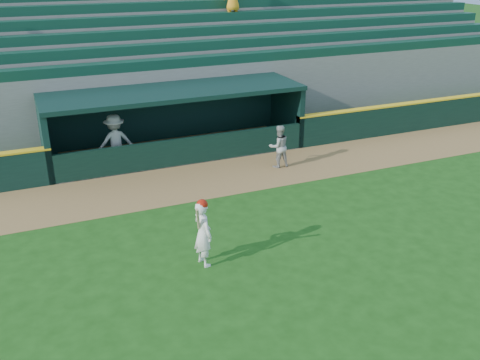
# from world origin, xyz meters

# --- Properties ---
(ground) EXTENTS (120.00, 120.00, 0.00)m
(ground) POSITION_xyz_m (0.00, 0.00, 0.00)
(ground) COLOR #184511
(ground) RESTS_ON ground
(warning_track) EXTENTS (40.00, 3.00, 0.01)m
(warning_track) POSITION_xyz_m (0.00, 4.90, 0.01)
(warning_track) COLOR olive
(warning_track) RESTS_ON ground
(field_wall_right) EXTENTS (15.50, 0.30, 1.20)m
(field_wall_right) POSITION_xyz_m (12.25, 6.55, 0.60)
(field_wall_right) COLOR black
(field_wall_right) RESTS_ON ground
(wall_stripe_right) EXTENTS (15.50, 0.32, 0.06)m
(wall_stripe_right) POSITION_xyz_m (12.25, 6.55, 1.23)
(wall_stripe_right) COLOR yellow
(wall_stripe_right) RESTS_ON field_wall_right
(dugout_player_front) EXTENTS (0.75, 0.59, 1.52)m
(dugout_player_front) POSITION_xyz_m (2.92, 5.02, 0.76)
(dugout_player_front) COLOR #A2A29D
(dugout_player_front) RESTS_ON ground
(dugout_player_inside) EXTENTS (1.28, 0.79, 1.92)m
(dugout_player_inside) POSITION_xyz_m (-2.34, 7.19, 0.96)
(dugout_player_inside) COLOR #A8A8A3
(dugout_player_inside) RESTS_ON ground
(dugout) EXTENTS (9.40, 2.80, 2.46)m
(dugout) POSITION_xyz_m (0.00, 8.00, 1.36)
(dugout) COLOR slate
(dugout) RESTS_ON ground
(stands) EXTENTS (34.50, 6.25, 7.45)m
(stands) POSITION_xyz_m (-0.03, 12.57, 2.40)
(stands) COLOR slate
(stands) RESTS_ON ground
(batter_at_plate) EXTENTS (0.56, 0.80, 1.74)m
(batter_at_plate) POSITION_xyz_m (-1.65, -0.05, 0.87)
(batter_at_plate) COLOR white
(batter_at_plate) RESTS_ON ground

